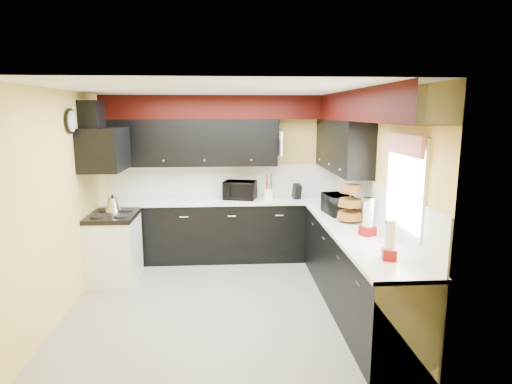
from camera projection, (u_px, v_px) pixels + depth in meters
ground at (225, 299)px, 5.23m from camera, size 3.60×3.60×0.00m
wall_back at (225, 177)px, 6.76m from camera, size 3.60×0.06×2.50m
wall_right at (375, 197)px, 5.11m from camera, size 0.06×3.60×2.50m
wall_left at (66, 201)px, 4.88m from camera, size 0.06×3.60×2.50m
ceiling at (223, 90)px, 4.77m from camera, size 3.60×3.60×0.06m
cab_back at (226, 230)px, 6.62m from camera, size 3.60×0.60×0.90m
cab_right at (354, 270)px, 4.95m from camera, size 0.60×3.00×0.90m
counter_back at (225, 201)px, 6.53m from camera, size 3.62×0.64×0.04m
counter_right at (356, 231)px, 4.86m from camera, size 0.64×3.02×0.04m
splash_back at (225, 180)px, 6.77m from camera, size 3.60×0.02×0.50m
splash_right at (374, 202)px, 5.12m from camera, size 0.02×3.60×0.50m
upper_back at (191, 143)px, 6.46m from camera, size 2.60×0.35×0.70m
upper_right at (342, 146)px, 5.89m from camera, size 0.35×1.80×0.70m
soffit_back at (224, 107)px, 6.39m from camera, size 3.60×0.36×0.35m
soffit_right at (369, 106)px, 4.73m from camera, size 0.36×3.24×0.35m
stove at (114, 249)px, 5.79m from camera, size 0.60×0.75×0.86m
cooktop at (112, 216)px, 5.70m from camera, size 0.62×0.77×0.06m
hood at (104, 149)px, 5.54m from camera, size 0.50×0.78×0.55m
hood_duct at (92, 116)px, 5.45m from camera, size 0.24×0.40×0.40m
window at (406, 185)px, 4.18m from camera, size 0.03×0.86×0.96m
valance at (403, 144)px, 4.10m from camera, size 0.04×0.88×0.20m
pan_top at (279, 129)px, 6.43m from camera, size 0.03×0.22×0.40m
pan_mid at (280, 147)px, 6.35m from camera, size 0.03×0.28×0.46m
pan_low at (278, 147)px, 6.61m from camera, size 0.03×0.24×0.42m
cut_board at (281, 144)px, 6.23m from camera, size 0.03×0.26×0.35m
baskets at (350, 202)px, 5.16m from camera, size 0.27×0.27×0.50m
clock at (71, 121)px, 4.96m from camera, size 0.03×0.30×0.30m
deco_plate at (388, 112)px, 4.59m from camera, size 0.03×0.24×0.24m
toaster_oven at (240, 190)px, 6.55m from camera, size 0.56×0.51×0.28m
microwave at (338, 204)px, 5.58m from camera, size 0.38×0.50×0.26m
utensil_crock at (269, 194)px, 6.53m from camera, size 0.19×0.19×0.16m
knife_block at (297, 192)px, 6.55m from camera, size 0.13×0.16×0.23m
kettle at (113, 205)px, 5.82m from camera, size 0.26×0.26×0.19m
dispenser_a at (368, 218)px, 4.60m from camera, size 0.18×0.18×0.38m
dispenser_b at (390, 242)px, 3.83m from camera, size 0.14×0.14×0.33m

